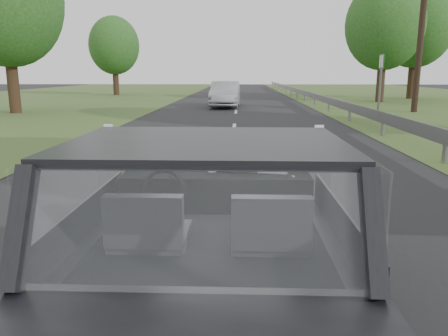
# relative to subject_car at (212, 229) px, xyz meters

# --- Properties ---
(ground) EXTENTS (140.00, 140.00, 0.00)m
(ground) POSITION_rel_subject_car_xyz_m (0.00, 0.00, -0.72)
(ground) COLOR black
(ground) RESTS_ON ground
(subject_car) EXTENTS (1.80, 4.00, 1.45)m
(subject_car) POSITION_rel_subject_car_xyz_m (0.00, 0.00, 0.00)
(subject_car) COLOR black
(subject_car) RESTS_ON ground
(dashboard) EXTENTS (1.58, 0.45, 0.30)m
(dashboard) POSITION_rel_subject_car_xyz_m (0.00, 0.62, 0.12)
(dashboard) COLOR black
(dashboard) RESTS_ON subject_car
(driver_seat) EXTENTS (0.50, 0.72, 0.42)m
(driver_seat) POSITION_rel_subject_car_xyz_m (-0.40, -0.29, 0.16)
(driver_seat) COLOR black
(driver_seat) RESTS_ON subject_car
(passenger_seat) EXTENTS (0.50, 0.72, 0.42)m
(passenger_seat) POSITION_rel_subject_car_xyz_m (0.40, -0.29, 0.16)
(passenger_seat) COLOR black
(passenger_seat) RESTS_ON subject_car
(steering_wheel) EXTENTS (0.36, 0.36, 0.04)m
(steering_wheel) POSITION_rel_subject_car_xyz_m (-0.40, 0.33, 0.20)
(steering_wheel) COLOR black
(steering_wheel) RESTS_ON dashboard
(cat) EXTENTS (0.53, 0.21, 0.23)m
(cat) POSITION_rel_subject_car_xyz_m (0.17, 0.64, 0.35)
(cat) COLOR gray
(cat) RESTS_ON dashboard
(guardrail) EXTENTS (0.05, 90.00, 0.32)m
(guardrail) POSITION_rel_subject_car_xyz_m (4.30, 10.00, -0.15)
(guardrail) COLOR gray
(guardrail) RESTS_ON ground
(other_car) EXTENTS (1.78, 4.29, 1.40)m
(other_car) POSITION_rel_subject_car_xyz_m (-0.62, 21.10, -0.03)
(other_car) COLOR #A1A6AC
(other_car) RESTS_ON ground
(highway_sign) EXTENTS (0.26, 1.08, 2.69)m
(highway_sign) POSITION_rel_subject_car_xyz_m (6.88, 18.47, 0.62)
(highway_sign) COLOR #1D612E
(highway_sign) RESTS_ON ground
(utility_pole) EXTENTS (0.36, 0.36, 8.67)m
(utility_pole) POSITION_rel_subject_car_xyz_m (8.49, 18.25, 3.61)
(utility_pole) COLOR #41291F
(utility_pole) RESTS_ON ground
(tree_2) EXTENTS (5.15, 5.15, 7.31)m
(tree_2) POSITION_rel_subject_car_xyz_m (9.13, 25.65, 2.93)
(tree_2) COLOR #204716
(tree_2) RESTS_ON ground
(tree_3) EXTENTS (5.67, 5.67, 8.01)m
(tree_3) POSITION_rel_subject_car_xyz_m (12.52, 29.53, 3.28)
(tree_3) COLOR #204716
(tree_3) RESTS_ON ground
(tree_5) EXTENTS (6.14, 6.14, 7.66)m
(tree_5) POSITION_rel_subject_car_xyz_m (-10.26, 17.08, 3.10)
(tree_5) COLOR #204716
(tree_5) RESTS_ON ground
(tree_6) EXTENTS (5.33, 5.33, 6.24)m
(tree_6) POSITION_rel_subject_car_xyz_m (-10.26, 34.02, 2.39)
(tree_6) COLOR #204716
(tree_6) RESTS_ON ground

